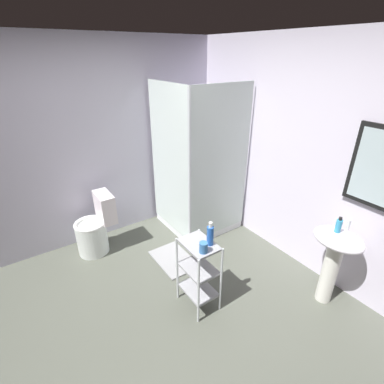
# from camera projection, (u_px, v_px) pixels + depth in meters

# --- Properties ---
(ground_plane) EXTENTS (4.20, 4.20, 0.02)m
(ground_plane) POSITION_uv_depth(u_px,v_px,m) (164.00, 327.00, 2.66)
(ground_plane) COLOR #515449
(wall_back) EXTENTS (4.20, 0.14, 2.50)m
(wall_back) POSITION_uv_depth(u_px,v_px,m) (311.00, 161.00, 3.03)
(wall_back) COLOR silver
(wall_back) RESTS_ON ground_plane
(wall_left) EXTENTS (0.10, 4.20, 2.50)m
(wall_left) POSITION_uv_depth(u_px,v_px,m) (85.00, 147.00, 3.47)
(wall_left) COLOR silver
(wall_left) RESTS_ON ground_plane
(shower_stall) EXTENTS (0.92, 0.92, 2.00)m
(shower_stall) POSITION_uv_depth(u_px,v_px,m) (197.00, 199.00, 3.95)
(shower_stall) COLOR white
(shower_stall) RESTS_ON ground_plane
(pedestal_sink) EXTENTS (0.46, 0.37, 0.81)m
(pedestal_sink) POSITION_uv_depth(u_px,v_px,m) (335.00, 253.00, 2.70)
(pedestal_sink) COLOR white
(pedestal_sink) RESTS_ON ground_plane
(sink_faucet) EXTENTS (0.03, 0.03, 0.10)m
(sink_faucet) POSITION_uv_depth(u_px,v_px,m) (349.00, 225.00, 2.64)
(sink_faucet) COLOR silver
(sink_faucet) RESTS_ON pedestal_sink
(toilet) EXTENTS (0.37, 0.49, 0.76)m
(toilet) POSITION_uv_depth(u_px,v_px,m) (95.00, 229.00, 3.54)
(toilet) COLOR white
(toilet) RESTS_ON ground_plane
(storage_cart) EXTENTS (0.38, 0.28, 0.74)m
(storage_cart) POSITION_uv_depth(u_px,v_px,m) (199.00, 270.00, 2.71)
(storage_cart) COLOR silver
(storage_cart) RESTS_ON ground_plane
(hand_soap_bottle) EXTENTS (0.05, 0.05, 0.16)m
(hand_soap_bottle) POSITION_uv_depth(u_px,v_px,m) (339.00, 226.00, 2.59)
(hand_soap_bottle) COLOR #389ED1
(hand_soap_bottle) RESTS_ON pedestal_sink
(shampoo_bottle_blue) EXTENTS (0.06, 0.06, 0.23)m
(shampoo_bottle_blue) POSITION_uv_depth(u_px,v_px,m) (210.00, 235.00, 2.52)
(shampoo_bottle_blue) COLOR blue
(shampoo_bottle_blue) RESTS_ON storage_cart
(rinse_cup) EXTENTS (0.07, 0.07, 0.10)m
(rinse_cup) POSITION_uv_depth(u_px,v_px,m) (203.00, 247.00, 2.44)
(rinse_cup) COLOR #3870B2
(rinse_cup) RESTS_ON storage_cart
(bath_mat) EXTENTS (0.60, 0.40, 0.02)m
(bath_mat) POSITION_uv_depth(u_px,v_px,m) (174.00, 259.00, 3.50)
(bath_mat) COLOR gray
(bath_mat) RESTS_ON ground_plane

